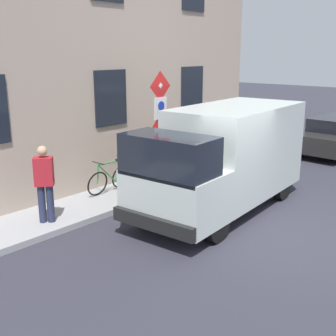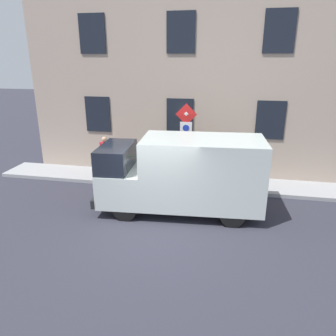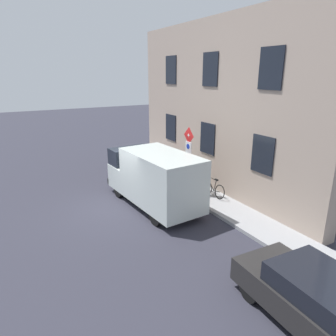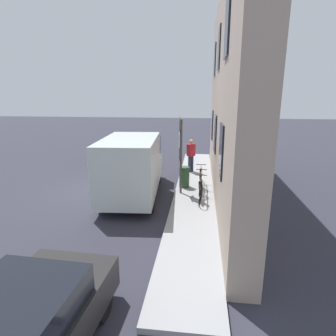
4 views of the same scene
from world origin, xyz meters
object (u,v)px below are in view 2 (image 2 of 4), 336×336
(bicycle_green, at_px, (165,168))
(pedestrian, at_px, (105,155))
(delivery_van, at_px, (184,173))
(litter_bin, at_px, (165,172))
(bicycle_black, at_px, (207,170))
(sign_post_stacked, at_px, (186,136))
(bicycle_red, at_px, (186,169))

(bicycle_green, distance_m, pedestrian, 2.53)
(delivery_van, bearing_deg, litter_bin, -67.56)
(delivery_van, height_order, bicycle_black, delivery_van)
(sign_post_stacked, height_order, bicycle_red, sign_post_stacked)
(delivery_van, bearing_deg, bicycle_green, -71.27)
(pedestrian, relative_size, litter_bin, 1.91)
(delivery_van, distance_m, pedestrian, 4.22)
(bicycle_green, bearing_deg, sign_post_stacked, 137.65)
(bicycle_black, distance_m, pedestrian, 4.20)
(sign_post_stacked, distance_m, bicycle_green, 2.05)
(bicycle_black, relative_size, litter_bin, 1.90)
(sign_post_stacked, height_order, bicycle_black, sign_post_stacked)
(delivery_van, relative_size, bicycle_green, 3.19)
(bicycle_black, relative_size, pedestrian, 0.99)
(delivery_van, bearing_deg, pedestrian, -36.00)
(bicycle_black, relative_size, bicycle_red, 1.00)
(sign_post_stacked, height_order, litter_bin, sign_post_stacked)
(sign_post_stacked, relative_size, bicycle_black, 1.79)
(bicycle_green, xyz_separation_m, litter_bin, (-0.72, -0.14, 0.08))
(pedestrian, bearing_deg, litter_bin, -52.62)
(sign_post_stacked, bearing_deg, bicycle_green, 47.74)
(pedestrian, bearing_deg, bicycle_red, -39.16)
(sign_post_stacked, xyz_separation_m, bicycle_green, (0.87, 0.96, -1.60))
(bicycle_black, height_order, bicycle_red, same)
(delivery_van, relative_size, litter_bin, 6.07)
(sign_post_stacked, relative_size, pedestrian, 1.78)
(sign_post_stacked, xyz_separation_m, litter_bin, (0.15, 0.81, -1.52))
(sign_post_stacked, bearing_deg, litter_bin, 79.74)
(litter_bin, bearing_deg, bicycle_black, -65.41)
(sign_post_stacked, height_order, pedestrian, sign_post_stacked)
(bicycle_red, xyz_separation_m, bicycle_green, (-0.00, 0.86, 0.00))
(delivery_van, xyz_separation_m, bicycle_red, (2.76, 0.30, -0.82))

